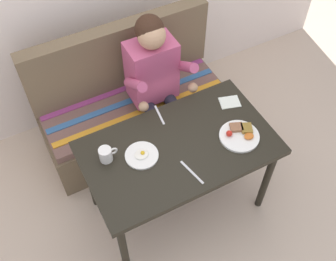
{
  "coord_description": "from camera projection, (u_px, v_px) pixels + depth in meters",
  "views": [
    {
      "loc": [
        -0.76,
        -1.3,
        2.79
      ],
      "look_at": [
        0.0,
        0.15,
        0.72
      ],
      "focal_mm": 44.01,
      "sensor_mm": 36.0,
      "label": 1
    }
  ],
  "objects": [
    {
      "name": "ground_plane",
      "position": [
        177.0,
        203.0,
        3.12
      ],
      "size": [
        8.0,
        8.0,
        0.0
      ],
      "primitive_type": "plane",
      "color": "beige"
    },
    {
      "name": "table",
      "position": [
        179.0,
        154.0,
        2.61
      ],
      "size": [
        1.2,
        0.7,
        0.73
      ],
      "color": "black",
      "rests_on": "ground"
    },
    {
      "name": "couch",
      "position": [
        132.0,
        107.0,
        3.28
      ],
      "size": [
        1.44,
        0.56,
        1.0
      ],
      "color": "brown",
      "rests_on": "ground"
    },
    {
      "name": "person",
      "position": [
        156.0,
        78.0,
        2.9
      ],
      "size": [
        0.45,
        0.61,
        1.21
      ],
      "color": "#B64B74",
      "rests_on": "ground"
    },
    {
      "name": "plate_breakfast",
      "position": [
        240.0,
        135.0,
        2.59
      ],
      "size": [
        0.25,
        0.25,
        0.05
      ],
      "color": "white",
      "rests_on": "table"
    },
    {
      "name": "plate_eggs",
      "position": [
        142.0,
        155.0,
        2.5
      ],
      "size": [
        0.21,
        0.21,
        0.04
      ],
      "color": "white",
      "rests_on": "table"
    },
    {
      "name": "coffee_mug",
      "position": [
        106.0,
        154.0,
        2.45
      ],
      "size": [
        0.12,
        0.08,
        0.09
      ],
      "color": "white",
      "rests_on": "table"
    },
    {
      "name": "napkin",
      "position": [
        230.0,
        102.0,
        2.77
      ],
      "size": [
        0.16,
        0.14,
        0.01
      ],
      "primitive_type": "cube",
      "rotation": [
        0.0,
        0.0,
        -0.29
      ],
      "color": "silver",
      "rests_on": "table"
    },
    {
      "name": "fork",
      "position": [
        159.0,
        115.0,
        2.71
      ],
      "size": [
        0.03,
        0.17,
        0.0
      ],
      "primitive_type": "cube",
      "rotation": [
        0.0,
        0.0,
        -0.12
      ],
      "color": "silver",
      "rests_on": "table"
    },
    {
      "name": "knife",
      "position": [
        192.0,
        172.0,
        2.43
      ],
      "size": [
        0.05,
        0.2,
        0.0
      ],
      "primitive_type": "cube",
      "rotation": [
        0.0,
        0.0,
        0.21
      ],
      "color": "silver",
      "rests_on": "table"
    }
  ]
}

